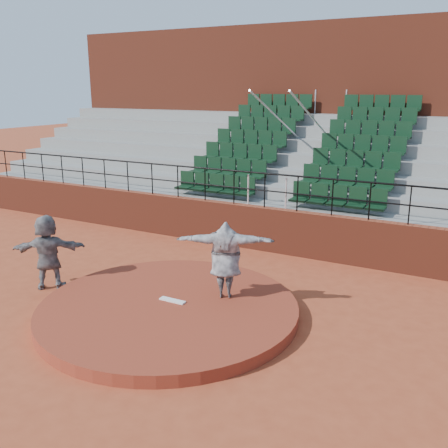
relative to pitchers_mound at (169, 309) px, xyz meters
The scene contains 9 objects.
ground 0.12m from the pitchers_mound, ahead, with size 90.00×90.00×0.00m, color #A34325.
pitchers_mound is the anchor object (origin of this frame).
pitching_rubber 0.21m from the pitchers_mound, 90.00° to the left, with size 0.60×0.15×0.03m, color white.
boundary_wall 5.03m from the pitchers_mound, 90.00° to the left, with size 24.00×0.30×1.30m, color maroon.
wall_railing 5.35m from the pitchers_mound, 90.00° to the left, with size 24.04×0.05×1.03m.
seating_deck 8.75m from the pitchers_mound, 90.00° to the left, with size 24.00×5.97×4.63m.
press_box_facade 13.06m from the pitchers_mound, 90.00° to the left, with size 24.00×3.00×7.10m, color maroon.
pitcher 1.60m from the pitchers_mound, 46.30° to the left, with size 2.09×0.57×1.70m, color black.
fielder 3.46m from the pitchers_mound, behind, with size 1.68×0.54×1.82m, color black.
Camera 1 is at (5.64, -8.05, 4.69)m, focal length 40.00 mm.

